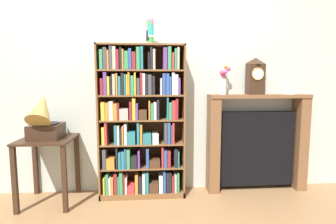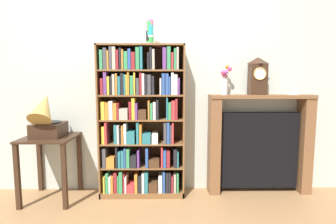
{
  "view_description": "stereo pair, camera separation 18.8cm",
  "coord_description": "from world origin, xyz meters",
  "px_view_note": "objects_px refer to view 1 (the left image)",
  "views": [
    {
      "loc": [
        0.06,
        -2.77,
        1.29
      ],
      "look_at": [
        0.29,
        0.15,
        0.95
      ],
      "focal_mm": 28.17,
      "sensor_mm": 36.0,
      "label": 1
    },
    {
      "loc": [
        0.25,
        -2.78,
        1.29
      ],
      "look_at": [
        0.29,
        0.15,
        0.95
      ],
      "focal_mm": 28.17,
      "sensor_mm": 36.0,
      "label": 2
    }
  ],
  "objects_px": {
    "side_table_left": "(48,154)",
    "bookshelf": "(140,124)",
    "gramophone": "(44,119)",
    "flower_vase": "(224,81)",
    "mantel_clock": "(255,76)",
    "cup_stack": "(150,32)",
    "teacup_with_saucer": "(289,92)",
    "fireplace_mantel": "(256,143)"
  },
  "relations": [
    {
      "from": "bookshelf",
      "to": "cup_stack",
      "type": "relative_size",
      "value": 6.5
    },
    {
      "from": "side_table_left",
      "to": "mantel_clock",
      "type": "bearing_deg",
      "value": 3.86
    },
    {
      "from": "fireplace_mantel",
      "to": "gramophone",
      "type": "bearing_deg",
      "value": -174.33
    },
    {
      "from": "mantel_clock",
      "to": "teacup_with_saucer",
      "type": "relative_size",
      "value": 3.06
    },
    {
      "from": "flower_vase",
      "to": "teacup_with_saucer",
      "type": "bearing_deg",
      "value": 0.12
    },
    {
      "from": "mantel_clock",
      "to": "flower_vase",
      "type": "relative_size",
      "value": 1.25
    },
    {
      "from": "side_table_left",
      "to": "cup_stack",
      "type": "bearing_deg",
      "value": 4.95
    },
    {
      "from": "teacup_with_saucer",
      "to": "side_table_left",
      "type": "bearing_deg",
      "value": -176.68
    },
    {
      "from": "cup_stack",
      "to": "fireplace_mantel",
      "type": "bearing_deg",
      "value": 3.76
    },
    {
      "from": "gramophone",
      "to": "fireplace_mantel",
      "type": "bearing_deg",
      "value": 5.67
    },
    {
      "from": "mantel_clock",
      "to": "flower_vase",
      "type": "xyz_separation_m",
      "value": [
        -0.37,
        0.0,
        -0.06
      ]
    },
    {
      "from": "bookshelf",
      "to": "flower_vase",
      "type": "relative_size",
      "value": 5.06
    },
    {
      "from": "side_table_left",
      "to": "teacup_with_saucer",
      "type": "xyz_separation_m",
      "value": [
        2.7,
        0.16,
        0.64
      ]
    },
    {
      "from": "mantel_clock",
      "to": "teacup_with_saucer",
      "type": "height_order",
      "value": "mantel_clock"
    },
    {
      "from": "side_table_left",
      "to": "flower_vase",
      "type": "bearing_deg",
      "value": 4.61
    },
    {
      "from": "fireplace_mantel",
      "to": "side_table_left",
      "type": "bearing_deg",
      "value": -175.69
    },
    {
      "from": "teacup_with_saucer",
      "to": "gramophone",
      "type": "bearing_deg",
      "value": -175.5
    },
    {
      "from": "side_table_left",
      "to": "mantel_clock",
      "type": "relative_size",
      "value": 1.68
    },
    {
      "from": "teacup_with_saucer",
      "to": "mantel_clock",
      "type": "bearing_deg",
      "value": -179.68
    },
    {
      "from": "mantel_clock",
      "to": "flower_vase",
      "type": "bearing_deg",
      "value": 179.91
    },
    {
      "from": "fireplace_mantel",
      "to": "mantel_clock",
      "type": "distance_m",
      "value": 0.79
    },
    {
      "from": "flower_vase",
      "to": "side_table_left",
      "type": "bearing_deg",
      "value": -175.39
    },
    {
      "from": "bookshelf",
      "to": "side_table_left",
      "type": "distance_m",
      "value": 1.02
    },
    {
      "from": "cup_stack",
      "to": "teacup_with_saucer",
      "type": "distance_m",
      "value": 1.74
    },
    {
      "from": "teacup_with_saucer",
      "to": "flower_vase",
      "type": "bearing_deg",
      "value": -179.88
    },
    {
      "from": "cup_stack",
      "to": "mantel_clock",
      "type": "height_order",
      "value": "cup_stack"
    },
    {
      "from": "fireplace_mantel",
      "to": "flower_vase",
      "type": "relative_size",
      "value": 3.52
    },
    {
      "from": "gramophone",
      "to": "flower_vase",
      "type": "relative_size",
      "value": 1.58
    },
    {
      "from": "side_table_left",
      "to": "flower_vase",
      "type": "distance_m",
      "value": 2.07
    },
    {
      "from": "cup_stack",
      "to": "flower_vase",
      "type": "xyz_separation_m",
      "value": [
        0.83,
        0.06,
        -0.52
      ]
    },
    {
      "from": "gramophone",
      "to": "flower_vase",
      "type": "bearing_deg",
      "value": 6.27
    },
    {
      "from": "side_table_left",
      "to": "bookshelf",
      "type": "bearing_deg",
      "value": 6.64
    },
    {
      "from": "bookshelf",
      "to": "flower_vase",
      "type": "distance_m",
      "value": 1.06
    },
    {
      "from": "side_table_left",
      "to": "fireplace_mantel",
      "type": "xyz_separation_m",
      "value": [
        2.34,
        0.18,
        0.03
      ]
    },
    {
      "from": "flower_vase",
      "to": "fireplace_mantel",
      "type": "bearing_deg",
      "value": 2.94
    },
    {
      "from": "cup_stack",
      "to": "mantel_clock",
      "type": "bearing_deg",
      "value": 2.86
    },
    {
      "from": "side_table_left",
      "to": "fireplace_mantel",
      "type": "height_order",
      "value": "fireplace_mantel"
    },
    {
      "from": "bookshelf",
      "to": "fireplace_mantel",
      "type": "xyz_separation_m",
      "value": [
        1.37,
        0.06,
        -0.26
      ]
    },
    {
      "from": "teacup_with_saucer",
      "to": "fireplace_mantel",
      "type": "bearing_deg",
      "value": 176.84
    },
    {
      "from": "bookshelf",
      "to": "teacup_with_saucer",
      "type": "distance_m",
      "value": 1.76
    },
    {
      "from": "cup_stack",
      "to": "mantel_clock",
      "type": "xyz_separation_m",
      "value": [
        1.2,
        0.06,
        -0.46
      ]
    },
    {
      "from": "bookshelf",
      "to": "fireplace_mantel",
      "type": "distance_m",
      "value": 1.4
    }
  ]
}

